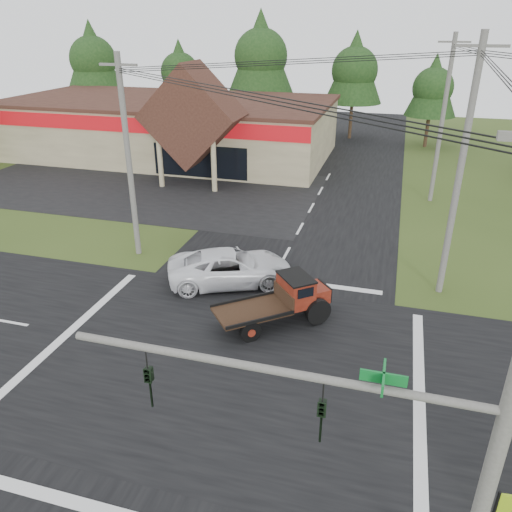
% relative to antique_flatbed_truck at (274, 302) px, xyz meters
% --- Properties ---
extents(ground, '(120.00, 120.00, 0.00)m').
position_rel_antique_flatbed_truck_xyz_m(ground, '(-1.05, -3.08, -1.05)').
color(ground, '#334619').
rests_on(ground, ground).
extents(road_ns, '(12.00, 120.00, 0.02)m').
position_rel_antique_flatbed_truck_xyz_m(road_ns, '(-1.05, -3.08, -1.04)').
color(road_ns, black).
rests_on(road_ns, ground).
extents(road_ew, '(120.00, 12.00, 0.02)m').
position_rel_antique_flatbed_truck_xyz_m(road_ew, '(-1.05, -3.08, -1.04)').
color(road_ew, black).
rests_on(road_ew, ground).
extents(parking_apron, '(28.00, 14.00, 0.02)m').
position_rel_antique_flatbed_truck_xyz_m(parking_apron, '(-15.05, 15.92, -1.03)').
color(parking_apron, black).
rests_on(parking_apron, ground).
extents(cvs_building, '(30.40, 18.20, 9.19)m').
position_rel_antique_flatbed_truck_xyz_m(cvs_building, '(-16.75, 26.49, 1.73)').
color(cvs_building, gray).
rests_on(cvs_building, ground).
extents(traffic_signal_mast, '(8.12, 0.24, 7.00)m').
position_rel_antique_flatbed_truck_xyz_m(traffic_signal_mast, '(4.77, -10.58, 3.38)').
color(traffic_signal_mast, '#595651').
rests_on(traffic_signal_mast, ground).
extents(utility_pole_nr, '(2.00, 0.30, 11.00)m').
position_rel_antique_flatbed_truck_xyz_m(utility_pole_nr, '(6.45, -10.58, 4.59)').
color(utility_pole_nr, '#595651').
rests_on(utility_pole_nr, ground).
extents(utility_pole_nw, '(2.00, 0.30, 10.50)m').
position_rel_antique_flatbed_truck_xyz_m(utility_pole_nw, '(-9.05, 4.92, 4.34)').
color(utility_pole_nw, '#595651').
rests_on(utility_pole_nw, ground).
extents(utility_pole_ne, '(2.00, 0.30, 11.50)m').
position_rel_antique_flatbed_truck_xyz_m(utility_pole_ne, '(6.95, 4.92, 4.84)').
color(utility_pole_ne, '#595651').
rests_on(utility_pole_ne, ground).
extents(utility_pole_n, '(2.00, 0.30, 11.20)m').
position_rel_antique_flatbed_truck_xyz_m(utility_pole_n, '(6.95, 18.92, 4.69)').
color(utility_pole_n, '#595651').
rests_on(utility_pole_n, ground).
extents(tree_row_a, '(6.72, 6.72, 12.12)m').
position_rel_antique_flatbed_truck_xyz_m(tree_row_a, '(-31.05, 36.92, 7.00)').
color(tree_row_a, '#332316').
rests_on(tree_row_a, ground).
extents(tree_row_b, '(5.60, 5.60, 10.10)m').
position_rel_antique_flatbed_truck_xyz_m(tree_row_b, '(-21.05, 38.92, 5.66)').
color(tree_row_b, '#332316').
rests_on(tree_row_b, ground).
extents(tree_row_c, '(7.28, 7.28, 13.13)m').
position_rel_antique_flatbed_truck_xyz_m(tree_row_c, '(-11.05, 37.92, 7.67)').
color(tree_row_c, '#332316').
rests_on(tree_row_c, ground).
extents(tree_row_d, '(6.16, 6.16, 11.11)m').
position_rel_antique_flatbed_truck_xyz_m(tree_row_d, '(-1.05, 38.92, 6.33)').
color(tree_row_d, '#332316').
rests_on(tree_row_d, ground).
extents(tree_row_e, '(5.04, 5.04, 9.09)m').
position_rel_antique_flatbed_truck_xyz_m(tree_row_e, '(6.95, 36.92, 4.98)').
color(tree_row_e, '#332316').
rests_on(tree_row_e, ground).
extents(antique_flatbed_truck, '(5.07, 4.68, 2.10)m').
position_rel_antique_flatbed_truck_xyz_m(antique_flatbed_truck, '(0.00, 0.00, 0.00)').
color(antique_flatbed_truck, '#56160C').
rests_on(antique_flatbed_truck, ground).
extents(white_pickup, '(6.65, 4.99, 1.68)m').
position_rel_antique_flatbed_truck_xyz_m(white_pickup, '(-2.98, 3.01, -0.21)').
color(white_pickup, white).
rests_on(white_pickup, ground).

